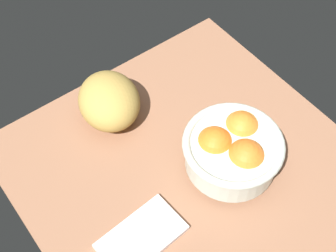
{
  "coord_description": "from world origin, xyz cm",
  "views": [
    {
      "loc": [
        33.89,
        38.05,
        84.0
      ],
      "look_at": [
        -0.8,
        -7.73,
        5.0
      ],
      "focal_mm": 51.16,
      "sensor_mm": 36.0,
      "label": 1
    }
  ],
  "objects": [
    {
      "name": "napkin_folded",
      "position": [
        16.46,
        6.93,
        0.58
      ],
      "size": [
        16.42,
        10.18,
        1.15
      ],
      "primitive_type": "cube",
      "rotation": [
        0.0,
        0.0,
        0.07
      ],
      "color": "silver",
      "rests_on": "ground"
    },
    {
      "name": "bread_loaf",
      "position": [
        5.19,
        -20.55,
        5.0
      ],
      "size": [
        16.85,
        18.35,
        10.01
      ],
      "primitive_type": "ellipsoid",
      "rotation": [
        0.0,
        0.0,
        1.28
      ],
      "color": "#B99546",
      "rests_on": "ground"
    },
    {
      "name": "fruit_bowl",
      "position": [
        -7.05,
        4.89,
        5.76
      ],
      "size": [
        19.8,
        19.8,
        10.43
      ],
      "color": "silver",
      "rests_on": "ground"
    },
    {
      "name": "ground_plane",
      "position": [
        0.0,
        0.0,
        -1.5
      ],
      "size": [
        65.03,
        63.85,
        3.0
      ],
      "primitive_type": "cube",
      "color": "#936348"
    }
  ]
}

